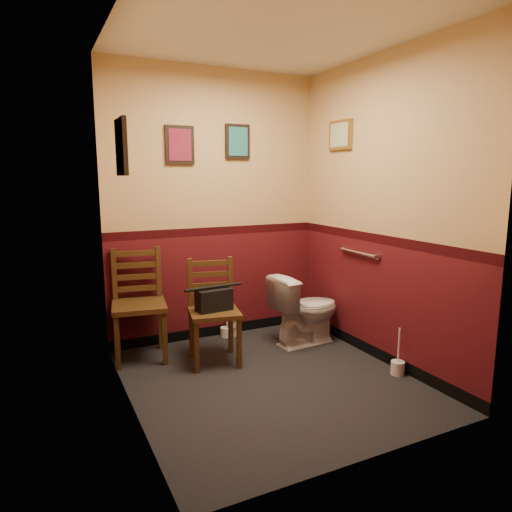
{
  "coord_description": "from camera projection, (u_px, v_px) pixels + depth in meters",
  "views": [
    {
      "loc": [
        -1.65,
        -3.12,
        1.65
      ],
      "look_at": [
        0.0,
        0.25,
        1.0
      ],
      "focal_mm": 32.0,
      "sensor_mm": 36.0,
      "label": 1
    }
  ],
  "objects": [
    {
      "name": "wall_right",
      "position": [
        381.0,
        212.0,
        4.0
      ],
      "size": [
        0.0,
        2.4,
        2.7
      ],
      "primitive_type": "cube",
      "rotation": [
        1.57,
        0.0,
        -1.57
      ],
      "color": "#4C1015",
      "rests_on": "ground"
    },
    {
      "name": "tp_stack",
      "position": [
        231.0,
        325.0,
        4.77
      ],
      "size": [
        0.23,
        0.14,
        0.3
      ],
      "color": "silver",
      "rests_on": "floor"
    },
    {
      "name": "handbag",
      "position": [
        214.0,
        299.0,
        4.03
      ],
      "size": [
        0.32,
        0.18,
        0.23
      ],
      "rotation": [
        0.0,
        0.0,
        0.08
      ],
      "color": "black",
      "rests_on": "chair_right"
    },
    {
      "name": "floor",
      "position": [
        269.0,
        380.0,
        3.76
      ],
      "size": [
        2.2,
        2.4,
        0.0
      ],
      "primitive_type": "cube",
      "color": "black",
      "rests_on": "ground"
    },
    {
      "name": "toilet_brush",
      "position": [
        398.0,
        367.0,
        3.86
      ],
      "size": [
        0.11,
        0.11,
        0.41
      ],
      "color": "silver",
      "rests_on": "floor"
    },
    {
      "name": "wall_front",
      "position": [
        374.0,
        234.0,
        2.46
      ],
      "size": [
        2.2,
        0.0,
        2.7
      ],
      "primitive_type": "cube",
      "rotation": [
        -1.57,
        0.0,
        0.0
      ],
      "color": "#4C1015",
      "rests_on": "ground"
    },
    {
      "name": "chair_right",
      "position": [
        213.0,
        311.0,
        4.09
      ],
      "size": [
        0.51,
        0.51,
        0.93
      ],
      "rotation": [
        0.0,
        0.0,
        -0.2
      ],
      "color": "brown",
      "rests_on": "floor"
    },
    {
      "name": "grab_bar",
      "position": [
        358.0,
        253.0,
        4.28
      ],
      "size": [
        0.05,
        0.56,
        0.06
      ],
      "color": "silver",
      "rests_on": "wall_right"
    },
    {
      "name": "toilet",
      "position": [
        306.0,
        310.0,
        4.54
      ],
      "size": [
        0.74,
        0.45,
        0.7
      ],
      "primitive_type": "imported",
      "rotation": [
        0.0,
        0.0,
        1.65
      ],
      "color": "white",
      "rests_on": "floor"
    },
    {
      "name": "framed_print_left",
      "position": [
        122.0,
        147.0,
        3.06
      ],
      "size": [
        0.04,
        0.3,
        0.38
      ],
      "color": "black",
      "rests_on": "wall_left"
    },
    {
      "name": "wall_back",
      "position": [
        215.0,
        207.0,
        4.59
      ],
      "size": [
        2.2,
        0.0,
        2.7
      ],
      "primitive_type": "cube",
      "rotation": [
        1.57,
        0.0,
        0.0
      ],
      "color": "#4C1015",
      "rests_on": "ground"
    },
    {
      "name": "framed_print_back_b",
      "position": [
        238.0,
        142.0,
        4.56
      ],
      "size": [
        0.26,
        0.04,
        0.34
      ],
      "color": "black",
      "rests_on": "wall_back"
    },
    {
      "name": "framed_print_right",
      "position": [
        340.0,
        135.0,
        4.4
      ],
      "size": [
        0.04,
        0.34,
        0.28
      ],
      "color": "olive",
      "rests_on": "wall_right"
    },
    {
      "name": "wall_left",
      "position": [
        125.0,
        223.0,
        3.05
      ],
      "size": [
        0.0,
        2.4,
        2.7
      ],
      "primitive_type": "cube",
      "rotation": [
        1.57,
        0.0,
        1.57
      ],
      "color": "#4C1015",
      "rests_on": "ground"
    },
    {
      "name": "framed_print_back_a",
      "position": [
        180.0,
        145.0,
        4.31
      ],
      "size": [
        0.28,
        0.04,
        0.36
      ],
      "color": "black",
      "rests_on": "wall_back"
    },
    {
      "name": "chair_left",
      "position": [
        139.0,
        304.0,
        4.16
      ],
      "size": [
        0.54,
        0.54,
        1.01
      ],
      "rotation": [
        0.0,
        0.0,
        -0.17
      ],
      "color": "brown",
      "rests_on": "floor"
    },
    {
      "name": "ceiling",
      "position": [
        271.0,
        30.0,
        3.29
      ],
      "size": [
        2.2,
        2.4,
        0.0
      ],
      "primitive_type": "cube",
      "rotation": [
        3.14,
        0.0,
        0.0
      ],
      "color": "silver",
      "rests_on": "ground"
    }
  ]
}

